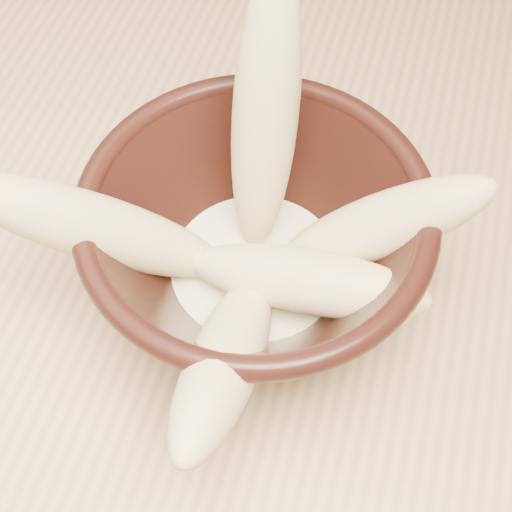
{
  "coord_description": "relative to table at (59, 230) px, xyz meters",
  "views": [
    {
      "loc": [
        0.28,
        -0.31,
        1.23
      ],
      "look_at": [
        0.21,
        -0.06,
        0.81
      ],
      "focal_mm": 50.0,
      "sensor_mm": 36.0,
      "label": 1
    }
  ],
  "objects": [
    {
      "name": "bowl",
      "position": [
        0.21,
        -0.06,
        0.15
      ],
      "size": [
        0.23,
        0.23,
        0.13
      ],
      "rotation": [
        0.0,
        0.0,
        -0.02
      ],
      "color": "black",
      "rests_on": "table"
    },
    {
      "name": "banana_left",
      "position": [
        0.12,
        -0.1,
        0.19
      ],
      "size": [
        0.18,
        0.11,
        0.15
      ],
      "primitive_type": "ellipsoid",
      "rotation": [
        0.88,
        0.0,
        -1.16
      ],
      "color": "#EED58C",
      "rests_on": "bowl"
    },
    {
      "name": "banana_front",
      "position": [
        0.22,
        -0.15,
        0.17
      ],
      "size": [
        0.05,
        0.18,
        0.13
      ],
      "primitive_type": "ellipsoid",
      "rotation": [
        1.04,
        0.0,
        0.04
      ],
      "color": "#EED58C",
      "rests_on": "bowl"
    },
    {
      "name": "table",
      "position": [
        0.0,
        0.0,
        0.0
      ],
      "size": [
        1.2,
        0.8,
        0.75
      ],
      "color": "#D9B477",
      "rests_on": "ground"
    },
    {
      "name": "banana_upright",
      "position": [
        0.2,
        -0.01,
        0.22
      ],
      "size": [
        0.05,
        0.11,
        0.21
      ],
      "primitive_type": "ellipsoid",
      "rotation": [
        0.35,
        0.0,
        3.22
      ],
      "color": "#EED58C",
      "rests_on": "bowl"
    },
    {
      "name": "banana_right",
      "position": [
        0.29,
        -0.04,
        0.18
      ],
      "size": [
        0.16,
        0.07,
        0.13
      ],
      "primitive_type": "ellipsoid",
      "rotation": [
        0.89,
        0.0,
        1.78
      ],
      "color": "#EED58C",
      "rests_on": "bowl"
    },
    {
      "name": "banana_across",
      "position": [
        0.25,
        -0.08,
        0.16
      ],
      "size": [
        0.17,
        0.05,
        0.07
      ],
      "primitive_type": "ellipsoid",
      "rotation": [
        1.41,
        0.0,
        1.55
      ],
      "color": "#EED58C",
      "rests_on": "bowl"
    },
    {
      "name": "milk_puddle",
      "position": [
        0.21,
        -0.06,
        0.12
      ],
      "size": [
        0.13,
        0.13,
        0.02
      ],
      "primitive_type": "cylinder",
      "color": "#F2E9C2",
      "rests_on": "bowl"
    }
  ]
}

